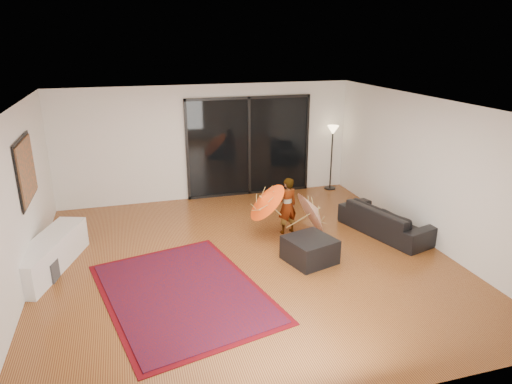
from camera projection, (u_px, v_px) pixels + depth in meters
name	position (u px, v px, depth m)	size (l,w,h in m)	color
floor	(247.00, 260.00, 8.00)	(7.00, 7.00, 0.00)	#945928
ceiling	(245.00, 106.00, 7.13)	(7.00, 7.00, 0.00)	white
wall_back	(208.00, 143.00, 10.75)	(7.00, 7.00, 0.00)	silver
wall_front	(340.00, 297.00, 4.39)	(7.00, 7.00, 0.00)	silver
wall_left	(14.00, 208.00, 6.64)	(7.00, 7.00, 0.00)	silver
wall_right	(427.00, 171.00, 8.49)	(7.00, 7.00, 0.00)	silver
sliding_door	(249.00, 147.00, 11.03)	(3.06, 0.07, 2.40)	black
painting	(26.00, 170.00, 7.47)	(0.04, 1.28, 1.08)	black
media_console	(49.00, 255.00, 7.61)	(0.50, 1.98, 0.55)	white
speaker	(47.00, 271.00, 7.30)	(0.28, 0.28, 0.32)	#424244
persian_rug	(183.00, 292.00, 6.98)	(2.86, 3.53, 0.02)	#53070D
sofa	(386.00, 220.00, 9.01)	(1.95, 0.76, 0.57)	black
ottoman	(310.00, 250.00, 7.92)	(0.76, 0.76, 0.43)	black
floor_lamp	(332.00, 139.00, 11.35)	(0.28, 0.28, 1.64)	black
child	(287.00, 206.00, 8.96)	(0.42, 0.27, 1.14)	#999999
parasol_orange	(261.00, 201.00, 8.72)	(0.74, 0.87, 0.89)	#E9430C
parasol_white	(318.00, 208.00, 9.00)	(0.58, 0.93, 0.96)	white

